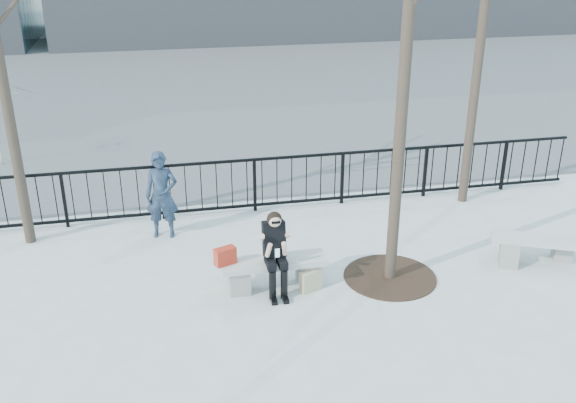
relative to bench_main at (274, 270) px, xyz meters
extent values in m
plane|color=#A3A49F|center=(0.00, 0.00, -0.30)|extent=(120.00, 120.00, 0.00)
cube|color=#474747|center=(0.00, 15.00, -0.30)|extent=(60.00, 23.00, 0.01)
cube|color=black|center=(0.00, 3.00, 0.78)|extent=(14.00, 0.05, 0.05)
cube|color=black|center=(0.00, 3.00, -0.18)|extent=(14.00, 0.05, 0.05)
cube|color=#2D2D30|center=(3.00, 21.96, 0.90)|extent=(18.00, 0.08, 2.40)
cube|color=#2D2D30|center=(20.00, 21.96, 0.90)|extent=(16.00, 0.08, 2.40)
cylinder|color=black|center=(1.90, -0.10, 3.45)|extent=(0.18, 0.18, 7.50)
cylinder|color=black|center=(4.50, 2.60, 3.20)|extent=(0.18, 0.18, 7.00)
cylinder|color=black|center=(1.90, -0.10, -0.29)|extent=(1.50, 1.50, 0.02)
cube|color=slate|center=(-0.55, 0.00, -0.10)|extent=(0.32, 0.38, 0.40)
cube|color=slate|center=(0.55, 0.00, -0.10)|extent=(0.32, 0.38, 0.40)
cube|color=gray|center=(0.00, 0.00, 0.14)|extent=(1.65, 0.46, 0.09)
cube|color=slate|center=(3.99, -0.12, -0.12)|extent=(0.29, 0.35, 0.37)
cube|color=slate|center=(5.00, -0.12, -0.12)|extent=(0.29, 0.35, 0.37)
cube|color=gray|center=(4.49, -0.12, 0.11)|extent=(1.52, 0.42, 0.08)
cube|color=#AC2715|center=(-0.75, 0.02, 0.32)|extent=(0.36, 0.27, 0.27)
cube|color=beige|center=(0.54, -0.22, -0.13)|extent=(0.38, 0.27, 0.34)
imported|color=black|center=(-1.61, 2.23, 0.51)|extent=(0.65, 0.48, 1.61)
camera|label=1|loc=(-1.63, -8.63, 4.94)|focal=40.00mm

